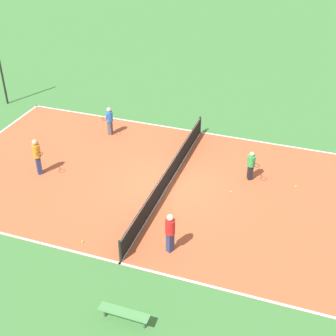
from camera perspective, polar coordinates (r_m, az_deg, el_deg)
name	(u,v)px	position (r m, az deg, el deg)	size (l,w,h in m)	color
ground_plane	(168,185)	(21.04, 0.00, -2.07)	(80.00, 80.00, 0.00)	#3D7538
court_surface	(168,185)	(21.03, 0.00, -2.05)	(10.69, 20.51, 0.02)	#B75633
tennis_net	(168,175)	(20.75, 0.00, -0.90)	(10.49, 0.10, 0.97)	black
bench	(124,313)	(15.17, -5.40, -17.22)	(0.36, 1.65, 0.45)	#4C8C4C
player_center_orange	(37,154)	(22.06, -15.69, 1.63)	(0.87, 0.92, 1.79)	navy
player_near_blue	(109,119)	(24.89, -7.15, 5.91)	(0.95, 0.38, 1.55)	#4C4C51
player_far_green	(251,164)	(21.30, 10.10, 0.49)	(0.98, 0.74, 1.42)	black
player_coach_red	(170,231)	(16.99, 0.26, -7.63)	(0.48, 0.48, 1.68)	navy
tennis_ball_right_alley	(296,186)	(21.61, 15.32, -2.18)	(0.07, 0.07, 0.07)	#CCE033
tennis_ball_midcourt	(83,242)	(18.22, -10.37, -8.84)	(0.07, 0.07, 0.07)	#CCE033
tennis_ball_far_baseline	(231,192)	(20.69, 7.68, -2.88)	(0.07, 0.07, 0.07)	#CCE033
fence_post_back_right	(0,66)	(29.46, -19.78, 11.66)	(0.12, 0.12, 4.77)	black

